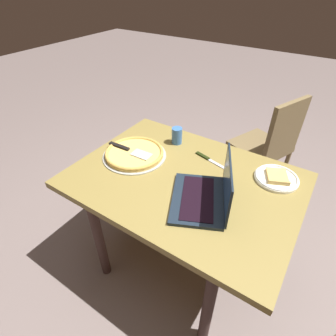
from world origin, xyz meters
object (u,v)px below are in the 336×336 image
object	(u,v)px
pizza_plate	(277,178)
drink_cup	(177,135)
dining_table	(184,190)
table_knife	(208,159)
chair_far	(269,144)
pizza_tray	(134,153)
laptop	(207,194)

from	to	relation	value
pizza_plate	drink_cup	world-z (taller)	drink_cup
dining_table	pizza_plate	bearing A→B (deg)	-148.58
pizza_plate	table_knife	size ratio (longest dim) A/B	0.99
pizza_plate	drink_cup	bearing A→B (deg)	-2.07
dining_table	chair_far	world-z (taller)	chair_far
chair_far	pizza_tray	bearing A→B (deg)	58.38
dining_table	chair_far	xyz separation A→B (m)	(-0.22, -0.94, -0.12)
table_knife	pizza_plate	bearing A→B (deg)	-175.06
drink_cup	table_knife	bearing A→B (deg)	167.49
dining_table	table_knife	bearing A→B (deg)	-98.28
table_knife	drink_cup	world-z (taller)	drink_cup
pizza_tray	table_knife	xyz separation A→B (m)	(-0.38, -0.21, -0.01)
laptop	chair_far	size ratio (longest dim) A/B	0.47
table_knife	chair_far	xyz separation A→B (m)	(-0.19, -0.72, -0.21)
dining_table	laptop	world-z (taller)	laptop
dining_table	laptop	size ratio (longest dim) A/B	2.81
laptop	drink_cup	world-z (taller)	laptop
table_knife	drink_cup	distance (m)	0.26
pizza_plate	laptop	bearing A→B (deg)	55.81
pizza_plate	dining_table	bearing A→B (deg)	31.42
laptop	pizza_tray	xyz separation A→B (m)	(0.53, -0.11, -0.03)
laptop	drink_cup	xyz separation A→B (m)	(0.40, -0.37, 0.01)
laptop	dining_table	bearing A→B (deg)	-28.88
dining_table	drink_cup	size ratio (longest dim) A/B	11.36
dining_table	drink_cup	world-z (taller)	drink_cup
laptop	pizza_plate	xyz separation A→B (m)	(-0.24, -0.35, -0.03)
pizza_plate	pizza_tray	size ratio (longest dim) A/B	0.61
laptop	pizza_plate	size ratio (longest dim) A/B	1.86
laptop	chair_far	world-z (taller)	laptop
dining_table	table_knife	size ratio (longest dim) A/B	5.17
laptop	pizza_tray	distance (m)	0.54
laptop	table_knife	distance (m)	0.35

